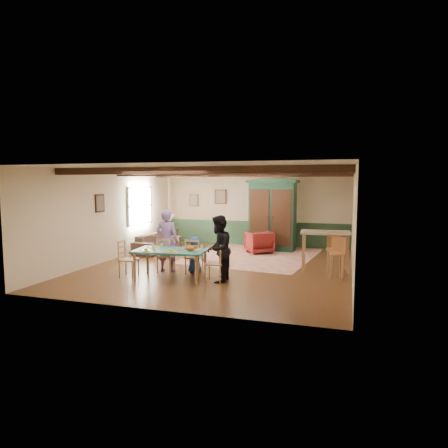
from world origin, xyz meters
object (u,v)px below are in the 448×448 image
(counter_table, at_px, (325,252))
(bar_stool_right, at_px, (337,258))
(armchair, at_px, (259,242))
(person_child, at_px, (195,255))
(cat, at_px, (190,248))
(armoire, at_px, (272,215))
(person_woman, at_px, (219,249))
(table_lamp, at_px, (170,222))
(dining_chair_end_right, at_px, (215,263))
(dining_table, at_px, (171,265))
(dining_chair_far_right, at_px, (194,256))
(sofa, at_px, (158,243))
(dining_chair_end_left, at_px, (129,259))
(bar_stool_left, at_px, (334,254))
(dining_chair_far_left, at_px, (166,255))
(end_table, at_px, (170,238))
(person_man, at_px, (167,241))

(counter_table, bearing_deg, bar_stool_right, -66.51)
(armchair, bearing_deg, person_child, 38.50)
(cat, xyz_separation_m, armoire, (1.04, 4.93, 0.41))
(person_woman, bearing_deg, table_lamp, -148.01)
(dining_chair_end_right, xyz_separation_m, person_woman, (0.10, 0.01, 0.34))
(armoire, bearing_deg, dining_table, -104.81)
(dining_chair_far_right, relative_size, sofa, 0.44)
(person_child, bearing_deg, armchair, -110.32)
(dining_table, distance_m, person_child, 0.87)
(cat, height_order, armoire, armoire)
(dining_chair_end_left, bearing_deg, counter_table, -70.24)
(table_lamp, bearing_deg, person_child, -56.95)
(armchair, distance_m, counter_table, 3.12)
(table_lamp, relative_size, bar_stool_right, 0.54)
(table_lamp, xyz_separation_m, bar_stool_left, (5.95, -3.04, -0.34))
(counter_table, bearing_deg, person_woman, -140.68)
(sofa, xyz_separation_m, bar_stool_right, (5.96, -2.20, 0.21))
(dining_chair_far_left, height_order, end_table, dining_chair_far_left)
(person_child, xyz_separation_m, cat, (0.21, -0.85, 0.32))
(end_table, bearing_deg, counter_table, -24.85)
(dining_chair_far_left, height_order, bar_stool_left, bar_stool_left)
(dining_chair_far_left, relative_size, person_woman, 0.58)
(cat, bearing_deg, armoire, 73.46)
(dining_chair_end_right, height_order, sofa, dining_chair_end_right)
(armchair, xyz_separation_m, bar_stool_left, (2.49, -2.55, 0.18))
(dining_chair_end_right, distance_m, cat, 0.68)
(bar_stool_left, bearing_deg, bar_stool_right, -76.75)
(dining_table, height_order, person_man, person_man)
(person_man, xyz_separation_m, bar_stool_right, (4.30, 0.52, -0.32))
(dining_chair_far_right, relative_size, dining_chair_end_left, 1.00)
(counter_table, bearing_deg, dining_table, -150.37)
(person_man, bearing_deg, cat, 136.55)
(person_woman, xyz_separation_m, counter_table, (2.33, 1.91, -0.26))
(dining_chair_end_right, height_order, person_child, person_child)
(end_table, xyz_separation_m, bar_stool_left, (5.95, -3.04, 0.24))
(dining_chair_far_right, relative_size, armoire, 0.37)
(dining_chair_end_right, distance_m, bar_stool_right, 2.99)
(bar_stool_left, bearing_deg, counter_table, 119.77)
(counter_table, height_order, bar_stool_right, counter_table)
(dining_chair_far_right, height_order, table_lamp, table_lamp)
(dining_chair_end_left, height_order, dining_chair_end_right, same)
(dining_table, distance_m, table_lamp, 5.17)
(cat, bearing_deg, dining_table, 169.70)
(dining_table, height_order, dining_chair_end_left, dining_chair_end_left)
(dining_chair_far_left, xyz_separation_m, person_woman, (1.63, -0.56, 0.34))
(armchair, distance_m, bar_stool_left, 3.57)
(armchair, bearing_deg, dining_chair_far_left, 28.27)
(bar_stool_right, bearing_deg, person_woman, -150.85)
(sofa, bearing_deg, dining_table, -145.60)
(dining_chair_end_right, bearing_deg, end_table, -148.84)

